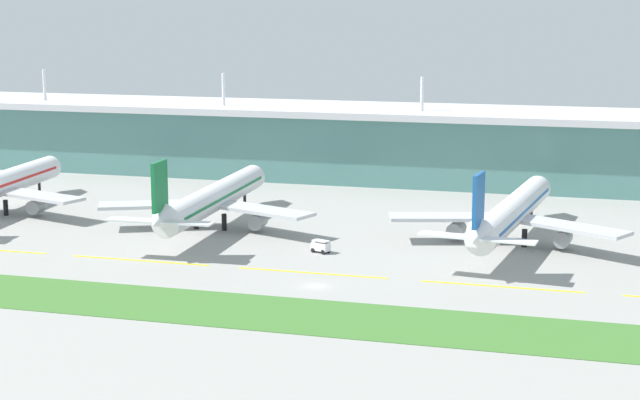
% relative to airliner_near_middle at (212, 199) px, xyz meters
% --- Properties ---
extents(ground_plane, '(600.00, 600.00, 0.00)m').
position_rel_airliner_near_middle_xyz_m(ground_plane, '(34.08, -38.45, -6.45)').
color(ground_plane, gray).
extents(terminal_building, '(288.00, 34.00, 28.86)m').
position_rel_airliner_near_middle_xyz_m(terminal_building, '(34.08, 71.23, 3.68)').
color(terminal_building, slate).
rests_on(terminal_building, ground).
extents(airliner_near_middle, '(48.78, 65.97, 18.90)m').
position_rel_airliner_near_middle_xyz_m(airliner_near_middle, '(0.00, 0.00, 0.00)').
color(airliner_near_middle, silver).
rests_on(airliner_near_middle, ground).
extents(airliner_far_middle, '(48.46, 66.66, 18.90)m').
position_rel_airliner_near_middle_xyz_m(airliner_far_middle, '(63.53, 2.30, 0.00)').
color(airliner_far_middle, white).
rests_on(airliner_far_middle, ground).
extents(taxiway_stripe_mid_west, '(28.00, 0.70, 0.04)m').
position_rel_airliner_near_middle_xyz_m(taxiway_stripe_mid_west, '(-2.92, -30.33, -6.43)').
color(taxiway_stripe_mid_west, yellow).
rests_on(taxiway_stripe_mid_west, ground).
extents(taxiway_stripe_centre, '(28.00, 0.70, 0.04)m').
position_rel_airliner_near_middle_xyz_m(taxiway_stripe_centre, '(31.08, -30.33, -6.43)').
color(taxiway_stripe_centre, yellow).
rests_on(taxiway_stripe_centre, ground).
extents(taxiway_stripe_mid_east, '(28.00, 0.70, 0.04)m').
position_rel_airliner_near_middle_xyz_m(taxiway_stripe_mid_east, '(65.08, -30.33, -6.43)').
color(taxiway_stripe_mid_east, yellow).
rests_on(taxiway_stripe_mid_east, ground).
extents(grass_verge, '(300.00, 18.00, 0.10)m').
position_rel_airliner_near_middle_xyz_m(grass_verge, '(34.08, -55.49, -6.40)').
color(grass_verge, '#3D702D').
rests_on(grass_verge, ground).
extents(baggage_cart, '(4.02, 3.15, 2.48)m').
position_rel_airliner_near_middle_xyz_m(baggage_cart, '(28.52, -15.08, -5.19)').
color(baggage_cart, silver).
rests_on(baggage_cart, ground).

